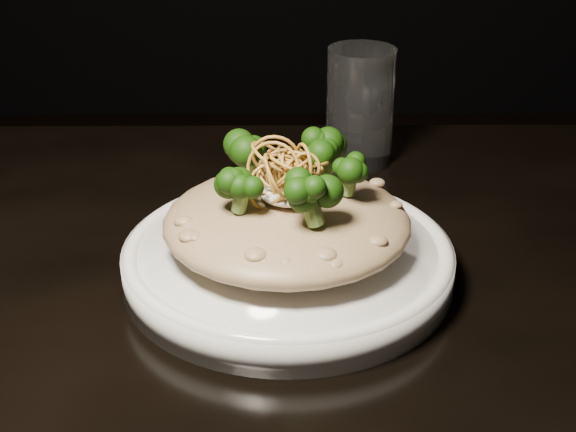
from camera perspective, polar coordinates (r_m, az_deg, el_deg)
The scene contains 7 objects.
table at distance 0.66m, azimuth 3.34°, elevation -13.06°, with size 1.10×0.80×0.75m.
plate at distance 0.65m, azimuth 0.00°, elevation -3.26°, with size 0.26×0.26×0.03m, color silver.
risotto at distance 0.63m, azimuth -0.08°, elevation -0.39°, with size 0.20×0.20×0.04m, color brown.
broccoli at distance 0.61m, azimuth 0.07°, elevation 3.18°, with size 0.12×0.12×0.04m, color black, non-canonical shape.
cheese at distance 0.61m, azimuth 0.20°, elevation 1.75°, with size 0.05×0.05×0.01m, color white.
shallots at distance 0.60m, azimuth 0.01°, elevation 3.68°, with size 0.05×0.05×0.03m, color brown, non-canonical shape.
drinking_glass at distance 0.84m, azimuth 5.14°, elevation 7.75°, with size 0.07×0.07×0.12m, color silver.
Camera 1 is at (-0.04, -0.50, 1.09)m, focal length 50.00 mm.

